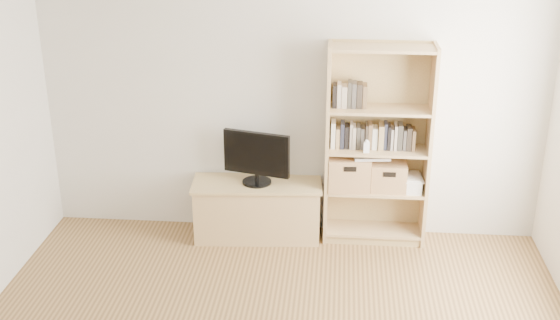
# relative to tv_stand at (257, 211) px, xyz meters

# --- Properties ---
(back_wall) EXTENTS (4.50, 0.02, 2.60)m
(back_wall) POSITION_rel_tv_stand_xyz_m (0.30, 0.21, 1.04)
(back_wall) COLOR beige
(back_wall) RESTS_ON floor
(tv_stand) EXTENTS (1.16, 0.51, 0.52)m
(tv_stand) POSITION_rel_tv_stand_xyz_m (0.00, 0.00, 0.00)
(tv_stand) COLOR tan
(tv_stand) RESTS_ON floor
(bookshelf) EXTENTS (0.91, 0.33, 1.82)m
(bookshelf) POSITION_rel_tv_stand_xyz_m (1.07, 0.05, 0.65)
(bookshelf) COLOR tan
(bookshelf) RESTS_ON floor
(television) EXTENTS (0.61, 0.20, 0.48)m
(television) POSITION_rel_tv_stand_xyz_m (0.00, 0.00, 0.52)
(television) COLOR black
(television) RESTS_ON tv_stand
(books_row_mid) EXTENTS (0.77, 0.16, 0.21)m
(books_row_mid) POSITION_rel_tv_stand_xyz_m (1.07, 0.07, 0.74)
(books_row_mid) COLOR beige
(books_row_mid) RESTS_ON bookshelf
(books_row_upper) EXTENTS (0.37, 0.14, 0.19)m
(books_row_upper) POSITION_rel_tv_stand_xyz_m (0.86, 0.07, 1.10)
(books_row_upper) COLOR beige
(books_row_upper) RESTS_ON bookshelf
(baby_monitor) EXTENTS (0.05, 0.04, 0.10)m
(baby_monitor) POSITION_rel_tv_stand_xyz_m (0.97, -0.05, 0.68)
(baby_monitor) COLOR white
(baby_monitor) RESTS_ON bookshelf
(basket_left) EXTENTS (0.39, 0.33, 0.31)m
(basket_left) POSITION_rel_tv_stand_xyz_m (0.82, 0.04, 0.40)
(basket_left) COLOR #936A42
(basket_left) RESTS_ON bookshelf
(basket_right) EXTENTS (0.31, 0.26, 0.26)m
(basket_right) POSITION_rel_tv_stand_xyz_m (1.18, 0.04, 0.38)
(basket_right) COLOR #936A42
(basket_right) RESTS_ON bookshelf
(laptop) EXTENTS (0.34, 0.26, 0.02)m
(laptop) POSITION_rel_tv_stand_xyz_m (1.02, 0.04, 0.57)
(laptop) COLOR silver
(laptop) RESTS_ON basket_left
(magazine_stack) EXTENTS (0.17, 0.25, 0.11)m
(magazine_stack) POSITION_rel_tv_stand_xyz_m (1.38, 0.05, 0.31)
(magazine_stack) COLOR silver
(magazine_stack) RESTS_ON bookshelf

